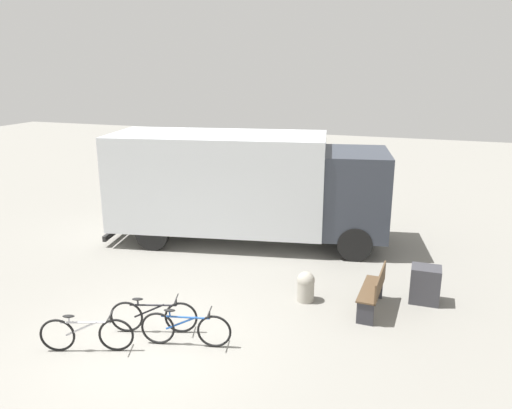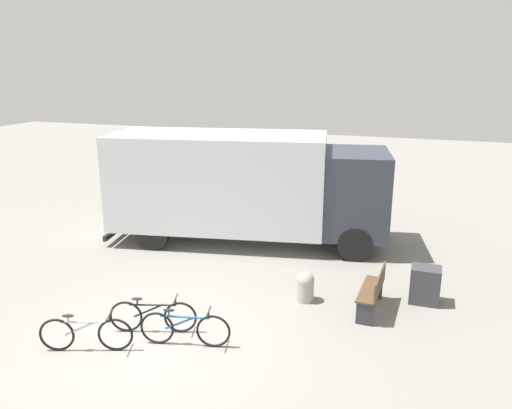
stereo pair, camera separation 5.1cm
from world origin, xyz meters
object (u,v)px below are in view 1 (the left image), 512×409
(park_bench, at_px, (374,290))
(bicycle_far, at_px, (186,329))
(delivery_truck, at_px, (244,183))
(utility_box, at_px, (425,285))
(bollard_near_bench, at_px, (306,286))
(bicycle_near, at_px, (86,334))
(bicycle_middle, at_px, (153,316))

(park_bench, relative_size, bicycle_far, 0.85)
(delivery_truck, bearing_deg, utility_box, -36.27)
(park_bench, distance_m, bicycle_far, 4.05)
(bicycle_far, distance_m, bollard_near_bench, 3.04)
(delivery_truck, xyz_separation_m, bicycle_near, (-0.63, -6.58, -1.41))
(delivery_truck, bearing_deg, bicycle_far, -90.95)
(park_bench, bearing_deg, bicycle_middle, 122.50)
(bollard_near_bench, bearing_deg, bicycle_middle, -137.31)
(bicycle_middle, bearing_deg, bicycle_near, -146.97)
(bicycle_near, bearing_deg, park_bench, 14.95)
(park_bench, height_order, utility_box, park_bench)
(bicycle_near, bearing_deg, bicycle_far, 5.56)
(delivery_truck, distance_m, bollard_near_bench, 4.47)
(delivery_truck, distance_m, utility_box, 5.90)
(bicycle_middle, height_order, utility_box, utility_box)
(bicycle_middle, bearing_deg, utility_box, 14.28)
(bicycle_near, bearing_deg, bicycle_middle, 31.11)
(bicycle_near, bearing_deg, utility_box, 15.68)
(park_bench, bearing_deg, delivery_truck, 54.07)
(delivery_truck, relative_size, utility_box, 10.13)
(delivery_truck, distance_m, bicycle_near, 6.76)
(utility_box, bearing_deg, bicycle_far, -141.41)
(bicycle_near, xyz_separation_m, bicycle_middle, (0.81, 0.99, 0.00))
(delivery_truck, height_order, bicycle_near, delivery_truck)
(park_bench, bearing_deg, bicycle_far, 131.09)
(delivery_truck, relative_size, bicycle_far, 4.93)
(delivery_truck, xyz_separation_m, bollard_near_bench, (2.68, -3.29, -1.40))
(bicycle_far, bearing_deg, bicycle_near, -167.81)
(bicycle_near, distance_m, utility_box, 7.11)
(bicycle_near, bearing_deg, bollard_near_bench, 25.33)
(park_bench, height_order, bicycle_near, park_bench)
(bicycle_middle, distance_m, utility_box, 5.88)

